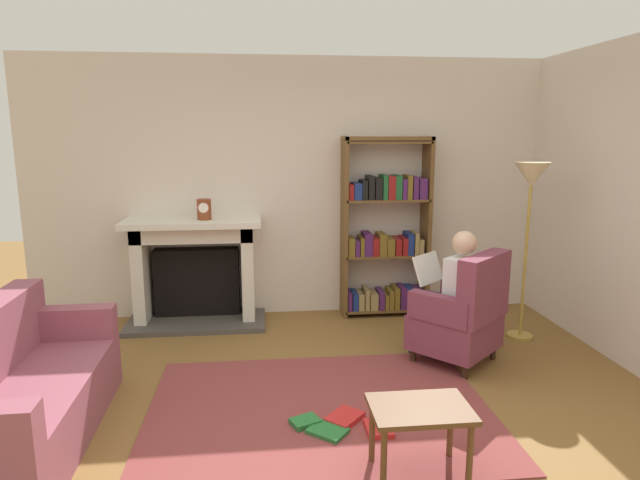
{
  "coord_description": "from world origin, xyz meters",
  "views": [
    {
      "loc": [
        -0.37,
        -3.2,
        1.92
      ],
      "look_at": [
        0.1,
        1.2,
        1.05
      ],
      "focal_mm": 30.45,
      "sensor_mm": 36.0,
      "label": 1
    }
  ],
  "objects_px": {
    "bookshelf": "(386,231)",
    "side_table": "(420,417)",
    "mantel_clock": "(204,209)",
    "sofa_floral": "(19,396)",
    "armchair_reading": "(463,315)",
    "floor_lamp": "(530,190)",
    "fireplace": "(196,267)",
    "seated_reader": "(451,290)"
  },
  "relations": [
    {
      "from": "fireplace",
      "to": "floor_lamp",
      "type": "bearing_deg",
      "value": -14.5
    },
    {
      "from": "fireplace",
      "to": "armchair_reading",
      "type": "xyz_separation_m",
      "value": [
        2.35,
        -1.31,
        -0.15
      ]
    },
    {
      "from": "seated_reader",
      "to": "floor_lamp",
      "type": "xyz_separation_m",
      "value": [
        0.86,
        0.42,
        0.79
      ]
    },
    {
      "from": "seated_reader",
      "to": "floor_lamp",
      "type": "relative_size",
      "value": 0.68
    },
    {
      "from": "seated_reader",
      "to": "side_table",
      "type": "distance_m",
      "value": 1.74
    },
    {
      "from": "fireplace",
      "to": "side_table",
      "type": "relative_size",
      "value": 2.48
    },
    {
      "from": "mantel_clock",
      "to": "bookshelf",
      "type": "bearing_deg",
      "value": 4.17
    },
    {
      "from": "sofa_floral",
      "to": "side_table",
      "type": "distance_m",
      "value": 2.45
    },
    {
      "from": "bookshelf",
      "to": "side_table",
      "type": "distance_m",
      "value": 2.91
    },
    {
      "from": "fireplace",
      "to": "mantel_clock",
      "type": "distance_m",
      "value": 0.63
    },
    {
      "from": "seated_reader",
      "to": "fireplace",
      "type": "bearing_deg",
      "value": -70.37
    },
    {
      "from": "floor_lamp",
      "to": "side_table",
      "type": "bearing_deg",
      "value": -128.49
    },
    {
      "from": "sofa_floral",
      "to": "side_table",
      "type": "height_order",
      "value": "sofa_floral"
    },
    {
      "from": "bookshelf",
      "to": "seated_reader",
      "type": "xyz_separation_m",
      "value": [
        0.28,
        -1.26,
        -0.29
      ]
    },
    {
      "from": "sofa_floral",
      "to": "armchair_reading",
      "type": "bearing_deg",
      "value": -75.57
    },
    {
      "from": "fireplace",
      "to": "mantel_clock",
      "type": "xyz_separation_m",
      "value": [
        0.12,
        -0.1,
        0.61
      ]
    },
    {
      "from": "bookshelf",
      "to": "side_table",
      "type": "xyz_separation_m",
      "value": [
        -0.44,
        -2.82,
        -0.55
      ]
    },
    {
      "from": "mantel_clock",
      "to": "bookshelf",
      "type": "height_order",
      "value": "bookshelf"
    },
    {
      "from": "mantel_clock",
      "to": "armchair_reading",
      "type": "height_order",
      "value": "mantel_clock"
    },
    {
      "from": "sofa_floral",
      "to": "floor_lamp",
      "type": "relative_size",
      "value": 1.03
    },
    {
      "from": "fireplace",
      "to": "sofa_floral",
      "type": "relative_size",
      "value": 0.81
    },
    {
      "from": "armchair_reading",
      "to": "side_table",
      "type": "distance_m",
      "value": 1.68
    },
    {
      "from": "mantel_clock",
      "to": "floor_lamp",
      "type": "bearing_deg",
      "value": -13.26
    },
    {
      "from": "mantel_clock",
      "to": "bookshelf",
      "type": "distance_m",
      "value": 1.89
    },
    {
      "from": "bookshelf",
      "to": "floor_lamp",
      "type": "xyz_separation_m",
      "value": [
        1.14,
        -0.84,
        0.5
      ]
    },
    {
      "from": "floor_lamp",
      "to": "sofa_floral",
      "type": "bearing_deg",
      "value": -160.56
    },
    {
      "from": "mantel_clock",
      "to": "armchair_reading",
      "type": "relative_size",
      "value": 0.21
    },
    {
      "from": "bookshelf",
      "to": "floor_lamp",
      "type": "bearing_deg",
      "value": -36.54
    },
    {
      "from": "mantel_clock",
      "to": "fireplace",
      "type": "bearing_deg",
      "value": 140.35
    },
    {
      "from": "floor_lamp",
      "to": "bookshelf",
      "type": "bearing_deg",
      "value": 143.46
    },
    {
      "from": "armchair_reading",
      "to": "side_table",
      "type": "height_order",
      "value": "armchair_reading"
    },
    {
      "from": "side_table",
      "to": "armchair_reading",
      "type": "bearing_deg",
      "value": 61.59
    },
    {
      "from": "sofa_floral",
      "to": "floor_lamp",
      "type": "bearing_deg",
      "value": -71.8
    },
    {
      "from": "bookshelf",
      "to": "sofa_floral",
      "type": "xyz_separation_m",
      "value": [
        -2.82,
        -2.24,
        -0.59
      ]
    },
    {
      "from": "fireplace",
      "to": "floor_lamp",
      "type": "xyz_separation_m",
      "value": [
        3.12,
        -0.81,
        0.84
      ]
    },
    {
      "from": "mantel_clock",
      "to": "sofa_floral",
      "type": "height_order",
      "value": "mantel_clock"
    },
    {
      "from": "armchair_reading",
      "to": "seated_reader",
      "type": "xyz_separation_m",
      "value": [
        -0.08,
        0.09,
        0.2
      ]
    },
    {
      "from": "fireplace",
      "to": "sofa_floral",
      "type": "distance_m",
      "value": 2.37
    },
    {
      "from": "fireplace",
      "to": "sofa_floral",
      "type": "xyz_separation_m",
      "value": [
        -0.83,
        -2.2,
        -0.25
      ]
    },
    {
      "from": "mantel_clock",
      "to": "sofa_floral",
      "type": "xyz_separation_m",
      "value": [
        -0.95,
        -2.1,
        -0.87
      ]
    },
    {
      "from": "side_table",
      "to": "floor_lamp",
      "type": "height_order",
      "value": "floor_lamp"
    },
    {
      "from": "armchair_reading",
      "to": "bookshelf",
      "type": "bearing_deg",
      "value": -117.0
    }
  ]
}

